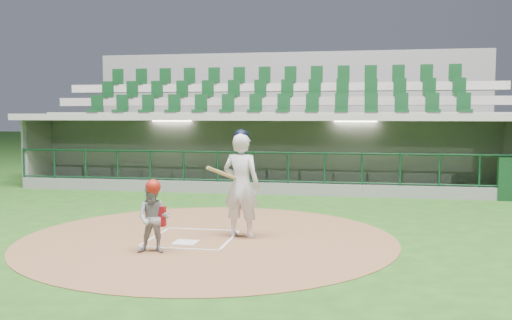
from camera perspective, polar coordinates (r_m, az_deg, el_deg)
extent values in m
plane|color=#1F4C15|center=(11.37, -5.98, -7.54)|extent=(120.00, 120.00, 0.00)
cylinder|color=brown|center=(11.10, -4.78, -7.80)|extent=(7.20, 7.20, 0.01)
cube|color=silver|center=(10.71, -7.05, -8.19)|extent=(0.43, 0.43, 0.02)
cube|color=silver|center=(11.32, -10.09, -7.55)|extent=(0.05, 1.80, 0.01)
cube|color=white|center=(10.90, -2.61, -7.96)|extent=(0.05, 1.80, 0.01)
cube|color=white|center=(11.89, -5.23, -6.92)|extent=(1.55, 0.05, 0.01)
cube|color=silver|center=(10.30, -7.81, -8.75)|extent=(1.55, 0.05, 0.01)
cube|color=slate|center=(18.67, 0.54, -4.44)|extent=(15.00, 3.00, 0.10)
cube|color=slate|center=(20.07, 1.32, 0.22)|extent=(15.00, 0.20, 2.70)
cube|color=beige|center=(19.93, 1.27, 0.91)|extent=(13.50, 0.04, 0.90)
cube|color=gray|center=(21.11, -19.95, 0.16)|extent=(0.20, 3.00, 2.70)
cube|color=slate|center=(18.74, 23.77, -0.48)|extent=(0.20, 3.00, 2.70)
cube|color=#A49C94|center=(18.19, 0.41, 4.34)|extent=(15.40, 3.50, 0.20)
cube|color=slate|center=(17.06, -0.35, -2.92)|extent=(15.00, 0.15, 0.40)
cube|color=black|center=(16.92, -0.35, 2.37)|extent=(15.00, 0.01, 0.95)
cube|color=brown|center=(19.65, 1.06, -3.17)|extent=(12.75, 0.40, 0.45)
cube|color=white|center=(19.18, -8.34, 3.92)|extent=(1.30, 0.35, 0.04)
cube|color=white|center=(18.16, 9.93, 3.86)|extent=(1.30, 0.35, 0.04)
imported|color=#A51411|center=(20.95, -14.04, -1.09)|extent=(1.24, 0.92, 1.71)
imported|color=maroon|center=(19.56, -2.44, -1.46)|extent=(0.98, 0.45, 1.64)
imported|color=#B11513|center=(19.11, 5.70, -1.40)|extent=(1.00, 0.80, 1.78)
imported|color=#AC1216|center=(19.23, 17.38, -1.69)|extent=(1.64, 1.05, 1.69)
cube|color=slate|center=(21.68, 2.01, 1.34)|extent=(17.00, 6.50, 2.50)
cube|color=#9C958C|center=(20.16, 1.40, 4.37)|extent=(16.60, 0.95, 0.30)
cube|color=gray|center=(21.10, 1.81, 5.87)|extent=(16.60, 0.95, 0.30)
cube|color=#AEA99D|center=(22.06, 2.18, 7.25)|extent=(16.60, 0.95, 0.30)
cube|color=slate|center=(24.96, 3.14, 4.93)|extent=(17.00, 0.25, 5.05)
imported|color=silver|center=(10.97, -1.48, -2.56)|extent=(0.81, 0.61, 2.01)
sphere|color=black|center=(10.90, -1.49, 2.38)|extent=(0.28, 0.28, 0.28)
cylinder|color=#A48A4B|center=(10.76, -3.06, -1.47)|extent=(0.58, 0.79, 0.39)
imported|color=gray|center=(9.95, -10.21, -5.77)|extent=(0.63, 0.52, 1.19)
sphere|color=maroon|center=(9.87, -10.25, -2.65)|extent=(0.26, 0.26, 0.26)
cube|color=#A21117|center=(10.09, -9.91, -5.55)|extent=(0.32, 0.10, 0.35)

